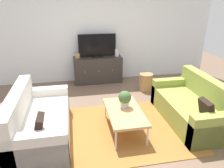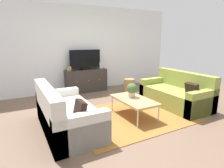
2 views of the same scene
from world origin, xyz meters
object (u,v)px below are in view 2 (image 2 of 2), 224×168
(potted_plant, at_px, (132,90))
(mantel_clock, at_px, (69,69))
(couch_right_side, at_px, (177,94))
(glass_vase, at_px, (101,65))
(tv_console, at_px, (86,80))
(couch_left_side, at_px, (64,116))
(wicker_basket, at_px, (129,86))
(flat_screen_tv, at_px, (85,60))
(coffee_table, at_px, (134,100))

(potted_plant, bearing_deg, mantel_clock, 107.14)
(couch_right_side, xyz_separation_m, glass_vase, (-1.00, 2.37, 0.53))
(tv_console, bearing_deg, couch_right_side, -57.09)
(couch_right_side, bearing_deg, glass_vase, 112.85)
(couch_left_side, bearing_deg, couch_right_side, 0.00)
(potted_plant, distance_m, mantel_clock, 2.45)
(mantel_clock, bearing_deg, wicker_basket, -26.23)
(tv_console, bearing_deg, glass_vase, 0.00)
(potted_plant, height_order, flat_screen_tv, flat_screen_tv)
(wicker_basket, bearing_deg, mantel_clock, 153.77)
(mantel_clock, relative_size, wicker_basket, 0.29)
(tv_console, bearing_deg, flat_screen_tv, 90.00)
(coffee_table, bearing_deg, tv_console, 93.53)
(couch_left_side, xyz_separation_m, glass_vase, (1.87, 2.37, 0.53))
(couch_right_side, distance_m, coffee_table, 1.39)
(glass_vase, xyz_separation_m, mantel_clock, (-1.07, 0.00, -0.04))
(coffee_table, height_order, wicker_basket, wicker_basket)
(potted_plant, bearing_deg, couch_right_side, -1.80)
(coffee_table, height_order, tv_console, tv_console)
(couch_right_side, bearing_deg, mantel_clock, 131.11)
(couch_right_side, height_order, tv_console, couch_right_side)
(coffee_table, xyz_separation_m, glass_vase, (0.38, 2.46, 0.44))
(couch_left_side, relative_size, glass_vase, 8.55)
(flat_screen_tv, distance_m, glass_vase, 0.58)
(tv_console, distance_m, mantel_clock, 0.68)
(glass_vase, relative_size, wicker_basket, 0.46)
(couch_right_side, relative_size, glass_vase, 8.55)
(coffee_table, xyz_separation_m, wicker_basket, (0.97, 1.64, -0.15))
(flat_screen_tv, height_order, mantel_clock, flat_screen_tv)
(tv_console, distance_m, flat_screen_tv, 0.67)
(couch_right_side, height_order, potted_plant, couch_right_side)
(potted_plant, height_order, glass_vase, glass_vase)
(couch_left_side, bearing_deg, wicker_basket, 32.31)
(tv_console, distance_m, glass_vase, 0.71)
(couch_left_side, height_order, glass_vase, glass_vase)
(couch_right_side, distance_m, potted_plant, 1.38)
(glass_vase, bearing_deg, tv_console, -180.00)
(potted_plant, xyz_separation_m, glass_vase, (0.35, 2.33, 0.24))
(couch_left_side, xyz_separation_m, tv_console, (1.34, 2.37, 0.07))
(coffee_table, distance_m, flat_screen_tv, 2.57)
(potted_plant, xyz_separation_m, flat_screen_tv, (-0.18, 2.35, 0.45))
(couch_left_side, distance_m, wicker_basket, 2.91)
(coffee_table, distance_m, potted_plant, 0.24)
(potted_plant, bearing_deg, tv_console, 94.50)
(couch_left_side, bearing_deg, coffee_table, -3.16)
(flat_screen_tv, bearing_deg, glass_vase, -2.14)
(couch_left_side, relative_size, couch_right_side, 1.00)
(glass_vase, bearing_deg, couch_left_side, -128.26)
(glass_vase, height_order, mantel_clock, glass_vase)
(coffee_table, xyz_separation_m, potted_plant, (0.03, 0.12, 0.20))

